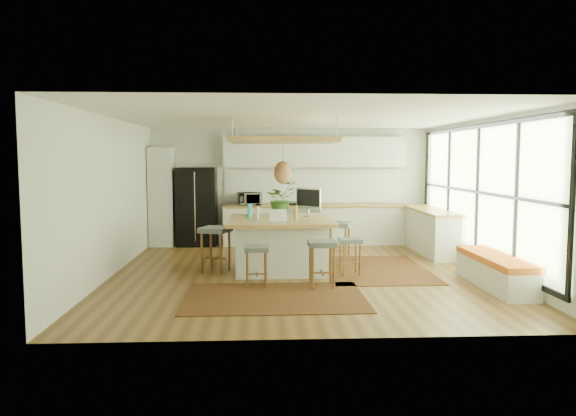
{
  "coord_description": "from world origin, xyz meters",
  "views": [
    {
      "loc": [
        -0.7,
        -9.38,
        2.01
      ],
      "look_at": [
        -0.2,
        0.5,
        1.1
      ],
      "focal_mm": 33.94,
      "sensor_mm": 36.0,
      "label": 1
    }
  ],
  "objects": [
    {
      "name": "island_bottle_0",
      "position": [
        -0.89,
        0.39,
        1.03
      ],
      "size": [
        0.07,
        0.07,
        0.19
      ],
      "primitive_type": "cylinder",
      "color": "#35C5D6",
      "rests_on": "island"
    },
    {
      "name": "stool_left_side",
      "position": [
        -1.5,
        0.17,
        0.35
      ],
      "size": [
        0.61,
        0.61,
        0.8
      ],
      "primitive_type": null,
      "rotation": [
        0.0,
        0.0,
        -1.93
      ],
      "color": "#474E4F",
      "rests_on": "floor"
    },
    {
      "name": "window_bench",
      "position": [
        2.95,
        -1.2,
        0.25
      ],
      "size": [
        0.52,
        2.0,
        0.5
      ],
      "primitive_type": null,
      "color": "beige",
      "rests_on": "floor"
    },
    {
      "name": "stool_right_back",
      "position": [
        0.77,
        0.83,
        0.35
      ],
      "size": [
        0.6,
        0.6,
        0.8
      ],
      "primitive_type": null,
      "rotation": [
        0.0,
        0.0,
        1.23
      ],
      "color": "#474E4F",
      "rests_on": "floor"
    },
    {
      "name": "island_bowl",
      "position": [
        -0.92,
        0.79,
        0.95
      ],
      "size": [
        0.21,
        0.21,
        0.05
      ],
      "primitive_type": "imported",
      "rotation": [
        0.0,
        0.0,
        -0.02
      ],
      "color": "silver",
      "rests_on": "island"
    },
    {
      "name": "ceiling_panel",
      "position": [
        -0.3,
        0.4,
        2.05
      ],
      "size": [
        1.86,
        1.86,
        0.8
      ],
      "primitive_type": null,
      "color": "olive",
      "rests_on": "ceiling"
    },
    {
      "name": "stool_right_front",
      "position": [
        0.83,
        -0.2,
        0.35
      ],
      "size": [
        0.4,
        0.4,
        0.63
      ],
      "primitive_type": null,
      "rotation": [
        0.0,
        0.0,
        1.63
      ],
      "color": "#474E4F",
      "rests_on": "floor"
    },
    {
      "name": "range",
      "position": [
        0.3,
        3.18,
        0.5
      ],
      "size": [
        0.76,
        0.62,
        1.0
      ],
      "primitive_type": null,
      "color": "#A5A5AA",
      "rests_on": "floor"
    },
    {
      "name": "island_plant",
      "position": [
        -0.32,
        0.88,
        1.18
      ],
      "size": [
        0.85,
        0.86,
        0.5
      ],
      "primitive_type": "imported",
      "rotation": [
        0.0,
        0.0,
        0.67
      ],
      "color": "#1E4C19",
      "rests_on": "island"
    },
    {
      "name": "monitor",
      "position": [
        0.19,
        0.64,
        1.19
      ],
      "size": [
        0.56,
        0.53,
        0.53
      ],
      "primitive_type": null,
      "rotation": [
        0.0,
        0.0,
        -0.74
      ],
      "color": "#A5A5AA",
      "rests_on": "island"
    },
    {
      "name": "wall_front",
      "position": [
        0.0,
        -3.5,
        1.35
      ],
      "size": [
        6.5,
        0.0,
        6.5
      ],
      "primitive_type": "plane",
      "rotation": [
        -1.57,
        0.0,
        0.0
      ],
      "color": "silver",
      "rests_on": "ground"
    },
    {
      "name": "island",
      "position": [
        -0.34,
        0.29,
        0.47
      ],
      "size": [
        1.85,
        1.85,
        0.93
      ],
      "primitive_type": null,
      "color": "olive",
      "rests_on": "floor"
    },
    {
      "name": "wall_left",
      "position": [
        -3.25,
        0.0,
        1.35
      ],
      "size": [
        0.0,
        7.0,
        7.0
      ],
      "primitive_type": "plane",
      "rotation": [
        1.57,
        0.0,
        1.57
      ],
      "color": "silver",
      "rests_on": "ground"
    },
    {
      "name": "rug_right",
      "position": [
        1.37,
        0.22,
        0.01
      ],
      "size": [
        1.8,
        2.6,
        0.01
      ],
      "primitive_type": "cube",
      "color": "black",
      "rests_on": "floor"
    },
    {
      "name": "stool_near_left",
      "position": [
        -0.77,
        -0.96,
        0.35
      ],
      "size": [
        0.39,
        0.39,
        0.64
      ],
      "primitive_type": null,
      "rotation": [
        0.0,
        0.0,
        0.03
      ],
      "color": "#474E4F",
      "rests_on": "floor"
    },
    {
      "name": "back_counter_top",
      "position": [
        0.55,
        3.18,
        0.9
      ],
      "size": [
        4.24,
        0.64,
        0.05
      ],
      "primitive_type": "cube",
      "color": "olive",
      "rests_on": "back_counter_base"
    },
    {
      "name": "laptop",
      "position": [
        -0.38,
        -0.27,
        1.05
      ],
      "size": [
        0.38,
        0.4,
        0.23
      ],
      "primitive_type": null,
      "rotation": [
        0.0,
        0.0,
        0.26
      ],
      "color": "#A5A5AA",
      "rests_on": "island"
    },
    {
      "name": "back_counter_base",
      "position": [
        0.55,
        3.18,
        0.44
      ],
      "size": [
        4.2,
        0.6,
        0.88
      ],
      "primitive_type": "cube",
      "color": "beige",
      "rests_on": "floor"
    },
    {
      "name": "microwave",
      "position": [
        -0.95,
        3.17,
        1.11
      ],
      "size": [
        0.57,
        0.38,
        0.36
      ],
      "primitive_type": "imported",
      "rotation": [
        0.0,
        0.0,
        0.17
      ],
      "color": "#A5A5AA",
      "rests_on": "back_counter_top"
    },
    {
      "name": "right_counter_top",
      "position": [
        2.93,
        2.0,
        0.9
      ],
      "size": [
        0.64,
        2.54,
        0.05
      ],
      "primitive_type": "cube",
      "color": "olive",
      "rests_on": "right_counter_base"
    },
    {
      "name": "island_bottle_2",
      "position": [
        -0.09,
        -0.01,
        1.03
      ],
      "size": [
        0.07,
        0.07,
        0.19
      ],
      "primitive_type": "cylinder",
      "color": "#A97E38",
      "rests_on": "island"
    },
    {
      "name": "backsplash",
      "position": [
        0.55,
        3.48,
        1.35
      ],
      "size": [
        4.2,
        0.02,
        0.8
      ],
      "primitive_type": "cube",
      "color": "white",
      "rests_on": "wall_back"
    },
    {
      "name": "ceiling",
      "position": [
        0.0,
        0.0,
        2.7
      ],
      "size": [
        7.0,
        7.0,
        0.0
      ],
      "primitive_type": "plane",
      "rotation": [
        3.14,
        0.0,
        0.0
      ],
      "color": "white",
      "rests_on": "ground"
    },
    {
      "name": "fridge",
      "position": [
        -2.16,
        3.18,
        0.93
      ],
      "size": [
        0.9,
        0.71,
        1.8
      ],
      "primitive_type": null,
      "rotation": [
        0.0,
        0.0,
        -0.01
      ],
      "color": "black",
      "rests_on": "floor"
    },
    {
      "name": "stool_near_right",
      "position": [
        0.25,
        -1.05,
        0.35
      ],
      "size": [
        0.43,
        0.43,
        0.73
      ],
      "primitive_type": null,
      "rotation": [
        0.0,
        0.0,
        0.01
      ],
      "color": "#474E4F",
      "rests_on": "floor"
    },
    {
      "name": "upper_cabinets",
      "position": [
        0.55,
        3.32,
        2.15
      ],
      "size": [
        4.2,
        0.34,
        0.7
      ],
      "primitive_type": "cube",
      "color": "beige",
      "rests_on": "wall_back"
    },
    {
      "name": "rug_near",
      "position": [
        -0.5,
        -1.68,
        0.01
      ],
      "size": [
        2.6,
        1.8,
        0.01
      ],
      "primitive_type": "cube",
      "color": "black",
      "rests_on": "floor"
    },
    {
      "name": "wall_right",
      "position": [
        3.25,
        0.0,
        1.35
      ],
      "size": [
        0.0,
        7.0,
        7.0
      ],
      "primitive_type": "plane",
      "rotation": [
        1.57,
        0.0,
        -1.57
      ],
      "color": "silver",
      "rests_on": "ground"
    },
    {
      "name": "right_counter_base",
      "position": [
        2.93,
        2.0,
        0.44
      ],
      "size": [
        0.6,
        2.5,
        0.88
      ],
      "primitive_type": "cube",
      "color": "beige",
      "rests_on": "floor"
    },
    {
      "name": "floor",
      "position": [
        0.0,
        0.0,
        0.0
      ],
      "size": [
        7.0,
        7.0,
        0.0
      ],
      "primitive_type": "plane",
      "color": "#4F3316",
      "rests_on": "ground"
    },
    {
      "name": "pantry",
      "position": [
        -2.95,
        3.18,
        1.12
      ],
      "size": [
        0.55,
        0.6,
        2.25
      ],
      "primitive_type": "cube",
      "color": "beige",
      "rests_on": "floor"
    },
    {
      "name": "island_bottle_1",
      "position": [
        -0.74,
        0.14,
        1.03
      ],
      "size": [
        0.07,
        0.07,
        0.19
      ],
      "primitive_type": "cylinder",
      "color": "silver",
      "rests_on": "island"
    },
    {
      "name": "wall_back",
      "position": [
        0.0,
        3.5,
        1.35
      ],
      "size": [
        6.5,
        0.0,
        6.5
      ],
      "primitive_type": "plane",
      "rotation": [
        1.57,
        0.0,
        0.0
      ],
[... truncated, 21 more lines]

